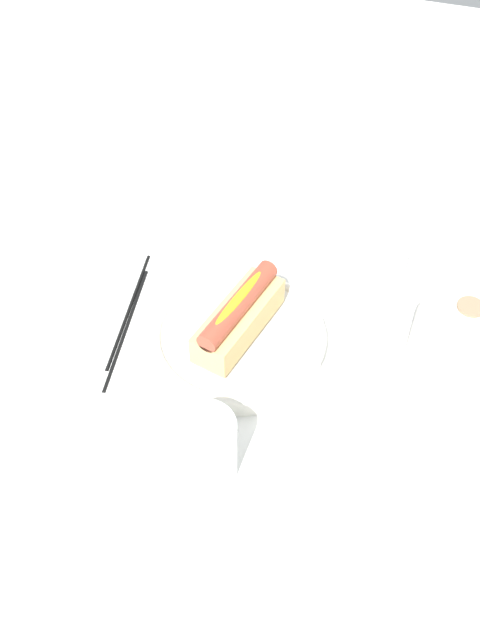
% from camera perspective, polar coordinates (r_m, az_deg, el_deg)
% --- Properties ---
extents(ground_plane, '(2.40, 2.40, 0.00)m').
position_cam_1_polar(ground_plane, '(0.86, 0.17, -1.83)').
color(ground_plane, white).
extents(serving_bowl, '(0.23, 0.23, 0.03)m').
position_cam_1_polar(serving_bowl, '(0.84, 0.00, -1.62)').
color(serving_bowl, silver).
rests_on(serving_bowl, ground_plane).
extents(hotdog_front, '(0.16, 0.08, 0.06)m').
position_cam_1_polar(hotdog_front, '(0.81, 0.00, 0.37)').
color(hotdog_front, '#DBB270').
rests_on(hotdog_front, serving_bowl).
extents(water_glass, '(0.07, 0.07, 0.09)m').
position_cam_1_polar(water_glass, '(0.72, -2.99, -11.44)').
color(water_glass, white).
rests_on(water_glass, ground_plane).
extents(paper_towel_roll, '(0.11, 0.11, 0.13)m').
position_cam_1_polar(paper_towel_roll, '(0.81, 18.45, -2.13)').
color(paper_towel_roll, white).
rests_on(paper_towel_roll, ground_plane).
extents(napkin_box, '(0.11, 0.05, 0.15)m').
position_cam_1_polar(napkin_box, '(0.90, 13.28, 6.07)').
color(napkin_box, white).
rests_on(napkin_box, ground_plane).
extents(chopstick_near, '(0.22, 0.05, 0.01)m').
position_cam_1_polar(chopstick_near, '(0.89, -9.93, -0.54)').
color(chopstick_near, black).
rests_on(chopstick_near, ground_plane).
extents(chopstick_far, '(0.22, 0.05, 0.01)m').
position_cam_1_polar(chopstick_far, '(0.91, -9.76, 0.98)').
color(chopstick_far, black).
rests_on(chopstick_far, ground_plane).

